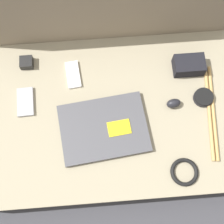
# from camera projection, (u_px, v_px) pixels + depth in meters

# --- Properties ---
(ground_plane) EXTENTS (8.00, 8.00, 0.00)m
(ground_plane) POSITION_uv_depth(u_px,v_px,m) (112.00, 121.00, 1.40)
(ground_plane) COLOR #38383D
(couch_seat) EXTENTS (1.05, 0.69, 0.13)m
(couch_seat) POSITION_uv_depth(u_px,v_px,m) (112.00, 118.00, 1.33)
(couch_seat) COLOR gray
(couch_seat) RESTS_ON ground_plane
(laptop) EXTENTS (0.37, 0.29, 0.03)m
(laptop) POSITION_uv_depth(u_px,v_px,m) (104.00, 128.00, 1.24)
(laptop) COLOR #47474C
(laptop) RESTS_ON couch_seat
(computer_mouse) EXTENTS (0.06, 0.04, 0.04)m
(computer_mouse) POSITION_uv_depth(u_px,v_px,m) (174.00, 103.00, 1.27)
(computer_mouse) COLOR black
(computer_mouse) RESTS_ON couch_seat
(speaker_puck) EXTENTS (0.08, 0.08, 0.02)m
(speaker_puck) POSITION_uv_depth(u_px,v_px,m) (203.00, 97.00, 1.28)
(speaker_puck) COLOR black
(speaker_puck) RESTS_ON couch_seat
(phone_silver) EXTENTS (0.07, 0.12, 0.01)m
(phone_silver) POSITION_uv_depth(u_px,v_px,m) (73.00, 75.00, 1.32)
(phone_silver) COLOR silver
(phone_silver) RESTS_ON couch_seat
(phone_black) EXTENTS (0.07, 0.12, 0.01)m
(phone_black) POSITION_uv_depth(u_px,v_px,m) (25.00, 102.00, 1.28)
(phone_black) COLOR #99999E
(phone_black) RESTS_ON couch_seat
(camera_pouch) EXTENTS (0.13, 0.08, 0.06)m
(camera_pouch) POSITION_uv_depth(u_px,v_px,m) (189.00, 65.00, 1.30)
(camera_pouch) COLOR black
(camera_pouch) RESTS_ON couch_seat
(charger_brick) EXTENTS (0.05, 0.05, 0.03)m
(charger_brick) POSITION_uv_depth(u_px,v_px,m) (27.00, 63.00, 1.32)
(charger_brick) COLOR black
(charger_brick) RESTS_ON couch_seat
(cable_coil) EXTENTS (0.11, 0.11, 0.02)m
(cable_coil) POSITION_uv_depth(u_px,v_px,m) (184.00, 172.00, 1.20)
(cable_coil) COLOR black
(cable_coil) RESTS_ON couch_seat
(drumstick_pair) EXTENTS (0.06, 0.40, 0.01)m
(drumstick_pair) POSITION_uv_depth(u_px,v_px,m) (211.00, 112.00, 1.27)
(drumstick_pair) COLOR tan
(drumstick_pair) RESTS_ON couch_seat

